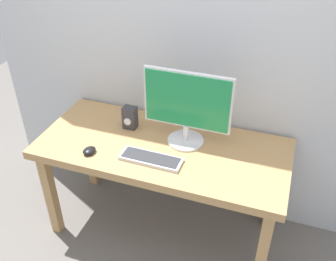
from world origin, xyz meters
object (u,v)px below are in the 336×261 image
at_px(keyboard_primary, 151,159).
at_px(desk, 162,156).
at_px(monitor, 187,106).
at_px(audio_controller, 130,118).
at_px(mouse, 89,151).

bearing_deg(keyboard_primary, desk, 85.77).
distance_m(monitor, audio_controller, 0.43).
bearing_deg(monitor, mouse, -148.60).
xyz_separation_m(desk, mouse, (-0.39, -0.22, 0.10)).
distance_m(desk, keyboard_primary, 0.19).
xyz_separation_m(mouse, audio_controller, (0.12, 0.34, 0.06)).
bearing_deg(keyboard_primary, mouse, -171.41).
xyz_separation_m(desk, keyboard_primary, (-0.01, -0.16, 0.10)).
relative_size(monitor, audio_controller, 3.56).
bearing_deg(monitor, desk, -142.87).
bearing_deg(keyboard_primary, audio_controller, 132.40).
relative_size(desk, audio_controller, 10.31).
bearing_deg(audio_controller, mouse, -109.46).
height_order(desk, audio_controller, audio_controller).
bearing_deg(mouse, monitor, 43.31).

